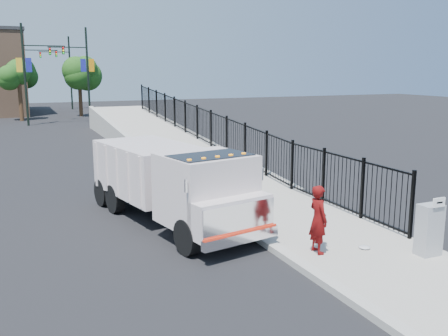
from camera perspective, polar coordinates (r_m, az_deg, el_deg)
name	(u,v)px	position (r m, az deg, el deg)	size (l,w,h in m)	color
ground	(255,238)	(13.77, 3.58, -7.95)	(120.00, 120.00, 0.00)	black
sidewalk	(359,249)	(13.17, 15.22, -8.97)	(3.55, 12.00, 0.12)	#9E998E
curb	(294,260)	(12.11, 7.96, -10.40)	(0.30, 12.00, 0.16)	#ADAAA3
ramp	(162,148)	(29.07, -7.07, 2.26)	(3.95, 24.00, 1.70)	#9E998E
iron_fence	(211,140)	(25.66, -1.50, 3.17)	(0.10, 28.00, 1.80)	black
truck	(173,180)	(14.64, -5.83, -1.34)	(3.55, 7.26, 2.39)	black
worker	(318,219)	(12.30, 10.71, -5.78)	(0.61, 0.40, 1.68)	#5A0909
utility_cabinet	(429,230)	(12.98, 22.40, -6.55)	(0.55, 0.40, 1.25)	gray
arrow_sign	(439,202)	(12.64, 23.36, -3.63)	(0.35, 0.04, 0.22)	white
debris	(365,247)	(13.08, 15.77, -8.70)	(0.29, 0.29, 0.07)	silver
light_pole_0	(29,71)	(43.11, -21.44, 10.33)	(3.77, 0.22, 8.00)	black
light_pole_1	(84,70)	(45.83, -15.69, 10.69)	(3.78, 0.22, 8.00)	black
light_pole_2	(28,70)	(53.73, -21.47, 10.37)	(3.77, 0.22, 8.00)	black
light_pole_3	(67,70)	(59.11, -17.46, 10.64)	(3.78, 0.22, 8.00)	black
tree_0	(19,76)	(47.27, -22.42, 9.73)	(2.24, 2.24, 5.12)	#382314
tree_1	(79,75)	(50.07, -16.23, 10.20)	(2.62, 2.62, 5.31)	#382314
tree_2	(21,74)	(61.22, -22.15, 9.97)	(3.19, 3.19, 5.59)	#382314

